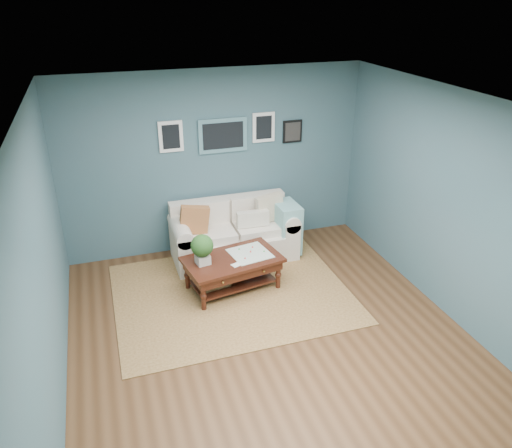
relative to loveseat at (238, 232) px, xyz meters
name	(u,v)px	position (x,y,z in m)	size (l,w,h in m)	color
room_shell	(271,232)	(-0.20, -1.97, 0.97)	(5.00, 5.02, 2.70)	brown
area_rug	(232,293)	(-0.39, -0.98, -0.38)	(3.03, 2.43, 0.01)	brown
loveseat	(238,232)	(0.00, 0.00, 0.00)	(1.85, 0.84, 0.95)	silver
coffee_table	(228,264)	(-0.40, -0.86, 0.00)	(1.35, 0.93, 0.87)	black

